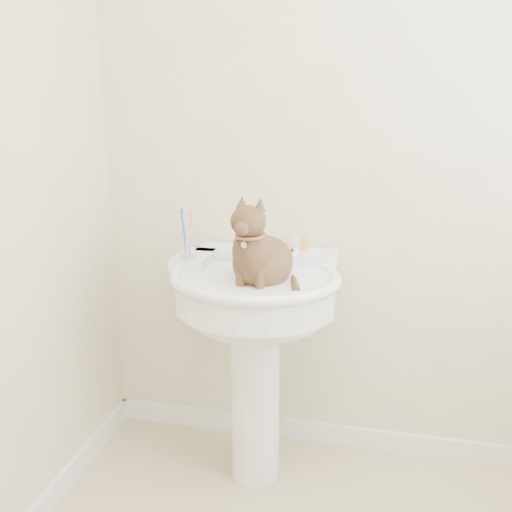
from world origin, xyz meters
The scene contains 7 objects.
wall_back centered at (0.00, 1.10, 1.25)m, with size 2.20×0.00×2.50m, color beige, non-canonical shape.
baseboard_back centered at (0.00, 1.09, 0.04)m, with size 2.20×0.02×0.09m, color white.
pedestal_sink centered at (-0.40, 0.81, 0.70)m, with size 0.64×0.63×0.89m.
faucet centered at (-0.40, 0.97, 0.93)m, with size 0.28×0.12×0.14m.
soap_bar centered at (-0.29, 1.06, 0.90)m, with size 0.09×0.06×0.03m, color orange.
toothbrush_cup centered at (-0.66, 0.83, 0.93)m, with size 0.07×0.07×0.19m.
cat centered at (-0.37, 0.75, 0.93)m, with size 0.24×0.30×0.43m.
Camera 1 is at (0.06, -1.21, 1.52)m, focal length 42.00 mm.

